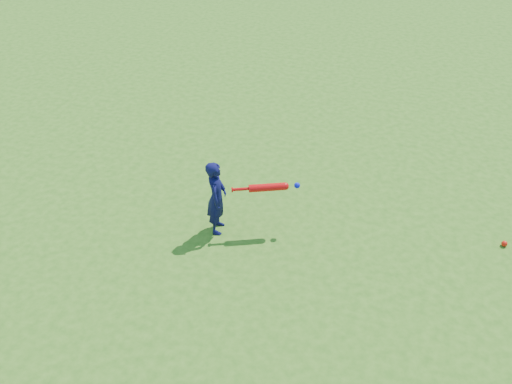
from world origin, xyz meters
TOP-DOWN VIEW (x-y plane):
  - ground at (0.00, 0.00)m, footprint 80.00×80.00m
  - child at (-0.76, -0.50)m, footprint 0.32×0.42m
  - ground_ball_red at (2.79, 0.30)m, footprint 0.08×0.08m
  - bat_swing at (-0.13, -0.27)m, footprint 0.80×0.41m

SIDE VIEW (x-z plane):
  - ground at x=0.00m, z-range 0.00..0.00m
  - ground_ball_red at x=2.79m, z-range 0.00..0.08m
  - child at x=-0.76m, z-range 0.00..1.03m
  - bat_swing at x=-0.13m, z-range 0.61..0.71m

